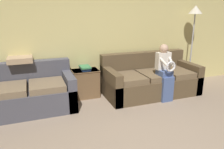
# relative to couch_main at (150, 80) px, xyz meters

# --- Properties ---
(wall_back) EXTENTS (7.67, 0.06, 2.55)m
(wall_back) POSITION_rel_couch_main_xyz_m (-0.92, 0.53, 0.97)
(wall_back) COLOR #DBCC7F
(wall_back) RESTS_ON ground_plane
(couch_main) EXTENTS (2.02, 0.95, 0.87)m
(couch_main) POSITION_rel_couch_main_xyz_m (0.00, 0.00, 0.00)
(couch_main) COLOR brown
(couch_main) RESTS_ON ground_plane
(couch_side) EXTENTS (1.61, 0.90, 0.85)m
(couch_side) POSITION_rel_couch_main_xyz_m (-2.49, 0.06, 0.00)
(couch_side) COLOR #4C4C56
(couch_side) RESTS_ON ground_plane
(child_left_seated) EXTENTS (0.29, 0.37, 1.13)m
(child_left_seated) POSITION_rel_couch_main_xyz_m (0.10, -0.40, 0.32)
(child_left_seated) COLOR #475B8E
(child_left_seated) RESTS_ON ground_plane
(side_shelf) EXTENTS (0.55, 0.38, 0.59)m
(side_shelf) POSITION_rel_couch_main_xyz_m (-1.37, 0.29, -0.01)
(side_shelf) COLOR brown
(side_shelf) RESTS_ON ground_plane
(book_stack) EXTENTS (0.20, 0.32, 0.09)m
(book_stack) POSITION_rel_couch_main_xyz_m (-1.37, 0.29, 0.32)
(book_stack) COLOR #33569E
(book_stack) RESTS_ON side_shelf
(floor_lamp) EXTENTS (0.32, 0.32, 1.88)m
(floor_lamp) POSITION_rel_couch_main_xyz_m (1.24, 0.23, 1.28)
(floor_lamp) COLOR #2D2B28
(floor_lamp) RESTS_ON ground_plane
(throw_pillow) EXTENTS (0.44, 0.44, 0.10)m
(throw_pillow) POSITION_rel_couch_main_xyz_m (-2.58, 0.37, 0.59)
(throw_pillow) COLOR tan
(throw_pillow) RESTS_ON couch_side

